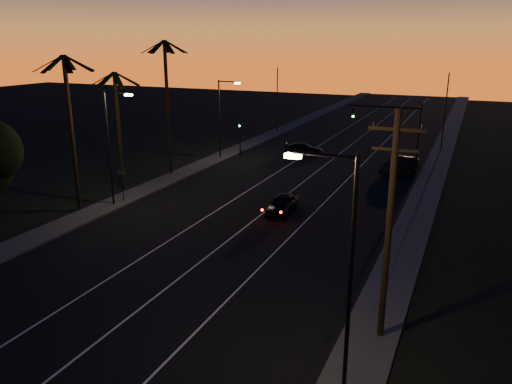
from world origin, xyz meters
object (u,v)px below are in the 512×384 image
at_px(utility_pole, 389,224).
at_px(cross_car, 303,149).
at_px(right_car, 399,165).
at_px(signal_mast, 394,123).
at_px(lead_car, 282,204).

distance_m(utility_pole, cross_car, 36.91).
xyz_separation_m(utility_pole, right_car, (-3.56, 29.29, -4.49)).
relative_size(utility_pole, right_car, 1.91).
height_order(utility_pole, signal_mast, utility_pole).
xyz_separation_m(lead_car, cross_car, (-4.96, 19.77, -0.06)).
height_order(utility_pole, cross_car, utility_pole).
bearing_deg(signal_mast, right_car, -37.66).
bearing_deg(utility_pole, lead_car, 125.65).
bearing_deg(right_car, signal_mast, 142.34).
height_order(signal_mast, cross_car, signal_mast).
height_order(right_car, cross_car, right_car).
height_order(utility_pole, right_car, utility_pole).
bearing_deg(signal_mast, cross_car, 161.29).
bearing_deg(lead_car, utility_pole, -54.35).
bearing_deg(signal_mast, utility_pole, -81.53).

